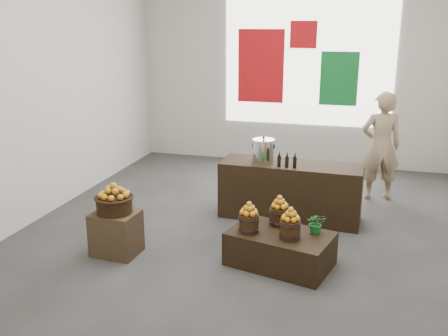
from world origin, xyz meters
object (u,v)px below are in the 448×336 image
(wicker_basket, at_px, (114,205))
(stock_pot_left, at_px, (263,151))
(counter, at_px, (290,191))
(shopper, at_px, (381,146))
(crate, at_px, (116,233))
(display_table, at_px, (280,249))

(wicker_basket, height_order, stock_pot_left, stock_pot_left)
(counter, xyz_separation_m, shopper, (1.22, 1.20, 0.45))
(counter, relative_size, shopper, 1.15)
(shopper, bearing_deg, stock_pot_left, 22.52)
(wicker_basket, distance_m, counter, 2.54)
(crate, xyz_separation_m, shopper, (3.07, 2.93, 0.59))
(wicker_basket, relative_size, display_table, 0.37)
(wicker_basket, relative_size, shopper, 0.25)
(wicker_basket, xyz_separation_m, display_table, (1.96, 0.24, -0.43))
(display_table, height_order, shopper, shopper)
(stock_pot_left, distance_m, shopper, 2.02)
(wicker_basket, relative_size, stock_pot_left, 1.39)
(crate, distance_m, stock_pot_left, 2.37)
(stock_pot_left, bearing_deg, wicker_basket, -129.63)
(crate, relative_size, shopper, 0.31)
(wicker_basket, bearing_deg, counter, 43.10)
(wicker_basket, distance_m, stock_pot_left, 2.29)
(display_table, relative_size, stock_pot_left, 3.76)
(wicker_basket, distance_m, shopper, 4.25)
(crate, bearing_deg, display_table, 7.08)
(crate, height_order, counter, counter)
(display_table, height_order, counter, counter)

